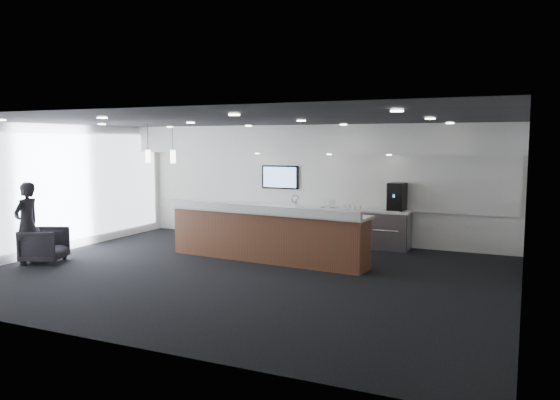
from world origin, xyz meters
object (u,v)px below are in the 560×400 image
at_px(service_counter, 266,235).
at_px(armchair, 44,245).
at_px(coffee_machine, 397,197).
at_px(lounge_guest, 27,223).

xyz_separation_m(service_counter, armchair, (-4.27, -2.13, -0.20)).
xyz_separation_m(coffee_machine, lounge_guest, (-6.78, -4.83, -0.41)).
bearing_deg(lounge_guest, coffee_machine, 118.26).
xyz_separation_m(coffee_machine, armchair, (-6.58, -4.57, -0.90)).
xyz_separation_m(service_counter, coffee_machine, (2.31, 2.45, 0.70)).
bearing_deg(service_counter, lounge_guest, -147.08).
height_order(coffee_machine, lounge_guest, lounge_guest).
bearing_deg(lounge_guest, armchair, 134.37).
distance_m(armchair, lounge_guest, 0.59).
height_order(service_counter, lounge_guest, lounge_guest).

